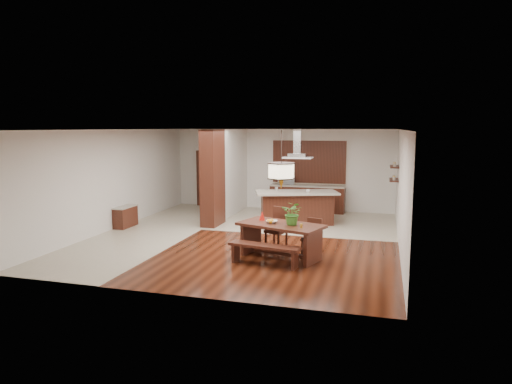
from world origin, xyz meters
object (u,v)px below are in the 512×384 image
(island_cup, at_px, (308,191))
(dining_bench, at_px, (264,255))
(dining_chair_right, at_px, (311,237))
(microwave, at_px, (286,180))
(fruit_bowl, at_px, (272,222))
(pendant_lantern, at_px, (281,160))
(dining_chair_left, at_px, (276,229))
(dining_table, at_px, (281,233))
(range_hood, at_px, (298,144))
(foliage_plant, at_px, (293,213))
(hallway_console, at_px, (125,217))
(kitchen_island, at_px, (297,207))

(island_cup, bearing_deg, dining_bench, -93.32)
(dining_chair_right, distance_m, microwave, 5.81)
(dining_bench, distance_m, fruit_bowl, 0.90)
(dining_chair_right, distance_m, pendant_lantern, 1.97)
(dining_chair_left, distance_m, fruit_bowl, 0.76)
(dining_table, relative_size, dining_chair_left, 2.06)
(range_hood, bearing_deg, foliage_plant, -80.74)
(pendant_lantern, distance_m, island_cup, 3.78)
(range_hood, bearing_deg, hallway_console, -159.18)
(foliage_plant, xyz_separation_m, range_hood, (-0.61, 3.77, 1.41))
(microwave, bearing_deg, dining_chair_right, -86.38)
(dining_chair_left, distance_m, pendant_lantern, 1.89)
(dining_table, bearing_deg, pendant_lantern, 0.00)
(fruit_bowl, distance_m, microwave, 5.96)
(dining_chair_right, height_order, pendant_lantern, pendant_lantern)
(hallway_console, relative_size, microwave, 1.49)
(dining_table, distance_m, fruit_bowl, 0.33)
(kitchen_island, relative_size, range_hood, 2.99)
(kitchen_island, relative_size, island_cup, 24.68)
(dining_bench, distance_m, range_hood, 4.91)
(pendant_lantern, height_order, microwave, pendant_lantern)
(dining_table, bearing_deg, range_hood, 95.09)
(dining_chair_right, relative_size, kitchen_island, 0.32)
(pendant_lantern, bearing_deg, foliage_plant, -9.94)
(hallway_console, bearing_deg, dining_table, -19.97)
(foliage_plant, height_order, range_hood, range_hood)
(dining_bench, height_order, microwave, microwave)
(fruit_bowl, height_order, kitchen_island, kitchen_island)
(dining_bench, bearing_deg, dining_chair_left, 92.26)
(hallway_console, bearing_deg, kitchen_island, 20.78)
(dining_table, bearing_deg, island_cup, 89.52)
(hallway_console, height_order, kitchen_island, kitchen_island)
(range_hood, bearing_deg, pendant_lantern, -84.91)
(dining_chair_left, height_order, range_hood, range_hood)
(dining_bench, height_order, foliage_plant, foliage_plant)
(dining_table, distance_m, dining_bench, 0.77)
(foliage_plant, distance_m, range_hood, 4.07)
(fruit_bowl, xyz_separation_m, kitchen_island, (-0.11, 3.70, -0.30))
(dining_chair_right, xyz_separation_m, island_cup, (-0.60, 3.19, 0.64))
(fruit_bowl, bearing_deg, dining_chair_right, 24.39)
(foliage_plant, bearing_deg, island_cup, 93.98)
(fruit_bowl, relative_size, microwave, 0.43)
(dining_table, xyz_separation_m, foliage_plant, (0.28, -0.05, 0.48))
(dining_table, bearing_deg, dining_chair_right, 32.41)
(dining_chair_right, height_order, microwave, microwave)
(dining_chair_left, xyz_separation_m, kitchen_island, (-0.06, 3.01, 0.01))
(pendant_lantern, height_order, kitchen_island, pendant_lantern)
(pendant_lantern, bearing_deg, dining_chair_left, 110.99)
(kitchen_island, bearing_deg, pendant_lantern, -104.33)
(microwave, bearing_deg, pendant_lantern, -93.33)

